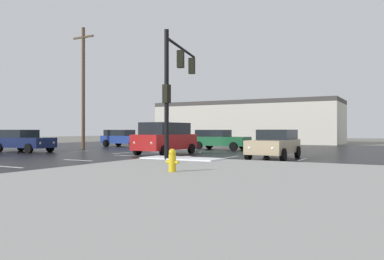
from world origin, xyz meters
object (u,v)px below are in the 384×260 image
(sedan_tan, at_px, (275,143))
(fire_hydrant, at_px, (172,160))
(sedan_blue, at_px, (124,138))
(sedan_green, at_px, (219,139))
(utility_pole_far, at_px, (83,86))
(suv_red, at_px, (165,138))
(traffic_signal_mast, at_px, (175,77))
(sedan_navy, at_px, (23,140))

(sedan_tan, bearing_deg, fire_hydrant, -6.20)
(sedan_blue, bearing_deg, sedan_green, -3.75)
(sedan_blue, relative_size, utility_pole_far, 0.45)
(fire_hydrant, distance_m, sedan_tan, 9.10)
(suv_red, height_order, utility_pole_far, utility_pole_far)
(fire_hydrant, relative_size, utility_pole_far, 0.08)
(sedan_tan, relative_size, utility_pole_far, 0.45)
(utility_pole_far, bearing_deg, fire_hydrant, -36.84)
(traffic_signal_mast, distance_m, suv_red, 5.61)
(sedan_navy, xyz_separation_m, utility_pole_far, (0.31, 5.56, 4.44))
(sedan_tan, xyz_separation_m, suv_red, (-7.24, 0.30, 0.24))
(fire_hydrant, relative_size, sedan_navy, 0.17)
(sedan_tan, bearing_deg, traffic_signal_mast, -53.85)
(fire_hydrant, height_order, sedan_navy, sedan_navy)
(sedan_tan, distance_m, sedan_blue, 18.68)
(sedan_tan, distance_m, suv_red, 7.25)
(traffic_signal_mast, height_order, sedan_navy, traffic_signal_mast)
(sedan_green, relative_size, utility_pole_far, 0.45)
(sedan_green, relative_size, suv_red, 0.94)
(traffic_signal_mast, distance_m, sedan_blue, 17.19)
(fire_hydrant, relative_size, sedan_green, 0.17)
(traffic_signal_mast, xyz_separation_m, sedan_navy, (-13.26, 0.91, -3.49))
(suv_red, bearing_deg, traffic_signal_mast, 40.27)
(suv_red, bearing_deg, utility_pole_far, -105.36)
(sedan_blue, bearing_deg, suv_red, -39.02)
(sedan_tan, relative_size, sedan_blue, 1.00)
(sedan_blue, bearing_deg, fire_hydrant, -47.32)
(sedan_blue, relative_size, sedan_navy, 1.00)
(fire_hydrant, height_order, utility_pole_far, utility_pole_far)
(suv_red, bearing_deg, sedan_navy, -74.90)
(suv_red, xyz_separation_m, utility_pole_far, (-10.06, 2.93, 4.20))
(utility_pole_far, bearing_deg, sedan_blue, 85.09)
(suv_red, bearing_deg, sedan_tan, 88.47)
(sedan_green, height_order, sedan_navy, same)
(sedan_navy, bearing_deg, sedan_blue, 84.63)
(suv_red, distance_m, utility_pole_far, 11.29)
(traffic_signal_mast, distance_m, utility_pole_far, 14.51)
(fire_hydrant, relative_size, suv_red, 0.16)
(traffic_signal_mast, xyz_separation_m, sedan_tan, (4.34, 3.23, -3.49))
(traffic_signal_mast, height_order, fire_hydrant, traffic_signal_mast)
(sedan_tan, relative_size, sedan_navy, 1.00)
(fire_hydrant, xyz_separation_m, sedan_blue, (-15.99, 17.04, 0.32))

